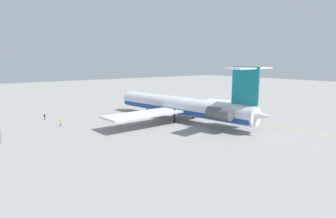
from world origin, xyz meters
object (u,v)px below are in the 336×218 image
at_px(safety_cone_nose, 173,101).
at_px(ground_crew_portside, 45,116).
at_px(main_jetliner, 184,106).
at_px(ground_crew_near_tail, 189,101).
at_px(safety_cone_wingtip, 172,100).
at_px(ground_crew_near_nose, 60,122).
at_px(safety_cone_tail, 157,102).

bearing_deg(safety_cone_nose, ground_crew_portside, 96.79).
bearing_deg(main_jetliner, ground_crew_near_tail, -52.64).
bearing_deg(main_jetliner, safety_cone_wingtip, -41.44).
distance_m(ground_crew_near_tail, safety_cone_nose, 7.93).
height_order(ground_crew_near_nose, ground_crew_near_tail, ground_crew_near_tail).
xyz_separation_m(main_jetliner, safety_cone_nose, (28.84, -19.21, -3.60)).
height_order(ground_crew_near_tail, safety_cone_nose, ground_crew_near_tail).
xyz_separation_m(ground_crew_near_nose, ground_crew_near_tail, (7.96, -48.27, 0.11)).
xyz_separation_m(ground_crew_near_nose, ground_crew_portside, (10.00, 1.09, 0.03)).
relative_size(ground_crew_portside, safety_cone_tail, 3.08).
relative_size(ground_crew_portside, safety_cone_nose, 3.08).
distance_m(safety_cone_nose, safety_cone_wingtip, 1.79).
distance_m(main_jetliner, safety_cone_tail, 32.35).
relative_size(ground_crew_near_tail, safety_cone_nose, 3.29).
distance_m(ground_crew_near_nose, ground_crew_near_tail, 48.92).
distance_m(ground_crew_portside, safety_cone_nose, 48.25).
bearing_deg(safety_cone_nose, safety_cone_tail, 83.25).
bearing_deg(safety_cone_tail, safety_cone_nose, -96.75).
height_order(ground_crew_portside, safety_cone_nose, ground_crew_portside).
bearing_deg(ground_crew_portside, safety_cone_tail, -66.62).
bearing_deg(safety_cone_nose, main_jetliner, 146.34).
distance_m(ground_crew_near_nose, ground_crew_portside, 10.05).
bearing_deg(ground_crew_near_tail, safety_cone_wingtip, 16.32).
relative_size(ground_crew_near_nose, safety_cone_nose, 2.98).
xyz_separation_m(safety_cone_wingtip, safety_cone_tail, (-0.83, 7.52, 0.00)).
bearing_deg(safety_cone_tail, safety_cone_wingtip, -83.67).
bearing_deg(main_jetliner, ground_crew_near_nose, 56.30).
bearing_deg(safety_cone_wingtip, safety_cone_tail, 96.33).
bearing_deg(main_jetliner, safety_cone_tail, -30.98).
distance_m(ground_crew_near_tail, ground_crew_portside, 49.39).
bearing_deg(ground_crew_near_nose, ground_crew_portside, -171.09).
bearing_deg(safety_cone_tail, ground_crew_portside, 99.00).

